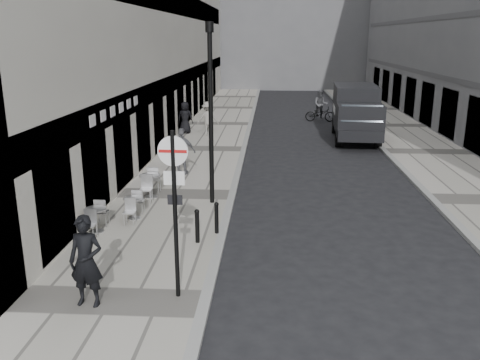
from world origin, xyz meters
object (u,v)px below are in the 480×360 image
Objects in this scene: panel_van at (356,110)px; cyclist at (320,109)px; walking_man at (86,261)px; sign_post at (174,193)px; lamppost at (211,106)px.

panel_van is 6.33m from cyclist.
walking_man is at bearing -109.86° from panel_van.
sign_post reaches higher than panel_van.
lamppost reaches higher than panel_van.
lamppost reaches higher than cyclist.
panel_van is at bearing -72.73° from cyclist.
cyclist is at bearing 106.66° from panel_van.
walking_man is 20.71m from panel_van.
lamppost is (1.79, 6.93, 2.28)m from walking_man.
cyclist is at bearing 78.90° from walking_man.
cyclist is (5.25, 18.12, -2.55)m from lamppost.
panel_van reaches higher than walking_man.
walking_man is 0.33× the size of lamppost.
cyclist is (-1.37, 6.13, -0.81)m from panel_van.
cyclist reaches higher than walking_man.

